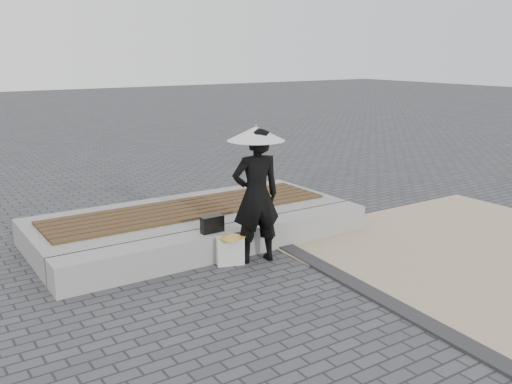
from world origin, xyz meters
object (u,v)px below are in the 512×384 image
at_px(parasol, 256,133).
at_px(handbag, 212,224).
at_px(woman, 256,196).
at_px(canvas_tote, 230,251).
at_px(seating_ledge, 228,242).

bearing_deg(parasol, handbag, 140.94).
xyz_separation_m(woman, parasol, (0.00, 0.00, 0.87)).
distance_m(parasol, canvas_tote, 1.66).
bearing_deg(parasol, woman, 180.00).
height_order(parasol, handbag, parasol).
bearing_deg(handbag, parasol, -40.88).
xyz_separation_m(seating_ledge, handbag, (-0.27, -0.03, 0.32)).
bearing_deg(woman, canvas_tote, 0.46).
bearing_deg(woman, parasol, -169.06).
distance_m(seating_ledge, parasol, 1.68).
relative_size(parasol, handbag, 3.00).
relative_size(seating_ledge, woman, 2.65).
xyz_separation_m(seating_ledge, parasol, (0.21, -0.42, 1.61)).
relative_size(seating_ledge, parasol, 4.99).
height_order(seating_ledge, parasol, parasol).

